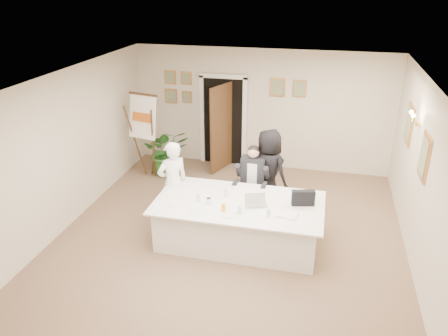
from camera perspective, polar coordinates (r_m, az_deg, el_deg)
name	(u,v)px	position (r m, az deg, el deg)	size (l,w,h in m)	color
floor	(227,243)	(7.72, 0.42, -9.73)	(7.00, 7.00, 0.00)	brown
ceiling	(228,83)	(6.59, 0.49, 10.98)	(6.00, 7.00, 0.02)	white
wall_back	(261,110)	(10.28, 4.89, 7.59)	(6.00, 0.10, 2.80)	beige
wall_front	(140,324)	(4.24, -10.92, -19.36)	(6.00, 0.10, 2.80)	beige
wall_left	(62,153)	(8.19, -20.46, 1.81)	(0.10, 7.00, 2.80)	beige
wall_right	(426,189)	(7.06, 24.92, -2.49)	(0.10, 7.00, 2.80)	beige
doorway	(223,124)	(10.37, -0.18, 5.77)	(1.14, 0.86, 2.20)	black
pictures_back_wall	(228,89)	(10.27, 0.47, 10.27)	(3.40, 0.06, 0.80)	#C88844
pictures_right_wall	(415,139)	(8.02, 23.73, 3.50)	(0.06, 2.20, 0.80)	#C88844
wall_sconce	(415,119)	(7.91, 23.65, 5.92)	(0.20, 0.30, 0.24)	gold
conference_table	(239,222)	(7.55, 1.91, -7.03)	(2.83, 1.50, 0.78)	white
seated_man	(252,181)	(8.28, 3.73, -1.64)	(0.61, 0.65, 1.42)	black
flip_chart	(147,140)	(9.94, -9.99, 3.62)	(0.69, 0.49, 1.92)	#342410
standing_man	(173,183)	(8.03, -6.69, -1.94)	(0.58, 0.38, 1.59)	white
standing_woman	(268,171)	(8.37, 5.81, -0.45)	(0.82, 0.53, 1.68)	black
potted_palm	(167,151)	(10.12, -7.44, 2.18)	(1.01, 0.88, 1.12)	#265D1F
laptop	(256,197)	(7.26, 4.25, -3.75)	(0.34, 0.36, 0.28)	#B7BABC
laptop_bag	(303,198)	(7.33, 10.30, -3.87)	(0.38, 0.10, 0.27)	black
paper_stack	(287,215)	(7.03, 8.18, -6.08)	(0.32, 0.23, 0.03)	white
plate_left	(175,204)	(7.34, -6.43, -4.65)	(0.22, 0.22, 0.01)	white
plate_mid	(195,211)	(7.10, -3.83, -5.62)	(0.22, 0.22, 0.01)	white
plate_near	(230,215)	(6.98, 0.75, -6.13)	(0.23, 0.23, 0.01)	white
glass_a	(198,197)	(7.38, -3.41, -3.85)	(0.06, 0.06, 0.14)	silver
glass_b	(239,210)	(6.99, 2.03, -5.50)	(0.06, 0.06, 0.14)	silver
glass_c	(268,213)	(6.94, 5.81, -5.83)	(0.06, 0.06, 0.14)	silver
glass_d	(226,192)	(7.52, 0.23, -3.22)	(0.06, 0.06, 0.14)	silver
oj_glass	(223,207)	(7.07, -0.09, -5.17)	(0.07, 0.07, 0.13)	orange
steel_jug	(209,201)	(7.28, -2.00, -4.35)	(0.08, 0.08, 0.11)	silver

